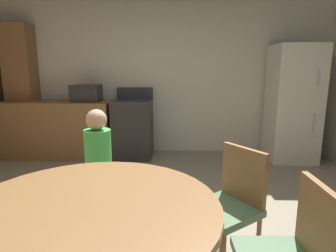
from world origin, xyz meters
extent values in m
cube|color=silver|center=(0.00, 2.87, 1.35)|extent=(5.67, 0.12, 2.70)
cube|color=olive|center=(-1.68, 2.47, 0.45)|extent=(1.71, 0.60, 0.90)
cube|color=olive|center=(-2.32, 2.65, 1.05)|extent=(0.44, 0.36, 2.10)
cube|color=#2D2B28|center=(-0.47, 2.47, 0.45)|extent=(0.60, 0.60, 0.90)
cube|color=#38383D|center=(-0.47, 2.47, 0.91)|extent=(0.60, 0.60, 0.02)
cube|color=#38383D|center=(-0.47, 2.75, 1.01)|extent=(0.60, 0.04, 0.18)
cube|color=silver|center=(2.00, 2.42, 0.88)|extent=(0.68, 0.66, 1.76)
cylinder|color=#B2B2B7|center=(2.18, 2.08, 1.28)|extent=(0.02, 0.02, 0.22)
cylinder|color=#B2B2B7|center=(2.18, 2.08, 0.63)|extent=(0.02, 0.02, 0.30)
cube|color=#2D2B28|center=(-1.20, 2.47, 1.03)|extent=(0.44, 0.32, 0.26)
cylinder|color=olive|center=(-0.18, -0.68, 0.74)|extent=(1.30, 1.30, 0.04)
cylinder|color=olive|center=(0.34, -0.08, 0.21)|extent=(0.03, 0.03, 0.43)
cylinder|color=olive|center=(0.82, -0.15, 0.21)|extent=(0.03, 0.03, 0.43)
cylinder|color=olive|center=(0.61, 0.12, 0.21)|extent=(0.03, 0.03, 0.43)
cube|color=#4C704C|center=(0.58, -0.12, 0.45)|extent=(0.56, 0.56, 0.05)
cube|color=olive|center=(0.72, -0.01, 0.66)|extent=(0.25, 0.33, 0.42)
cube|color=olive|center=(0.94, -0.65, 0.66)|extent=(0.04, 0.38, 0.42)
cylinder|color=#665B51|center=(-0.41, 0.30, 0.25)|extent=(0.17, 0.17, 0.50)
cylinder|color=#4CC656|center=(-0.41, 0.30, 0.71)|extent=(0.26, 0.26, 0.42)
sphere|color=#D6A884|center=(-0.41, 0.30, 1.00)|extent=(0.17, 0.17, 0.17)
camera|label=1|loc=(0.25, -1.92, 1.42)|focal=30.07mm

